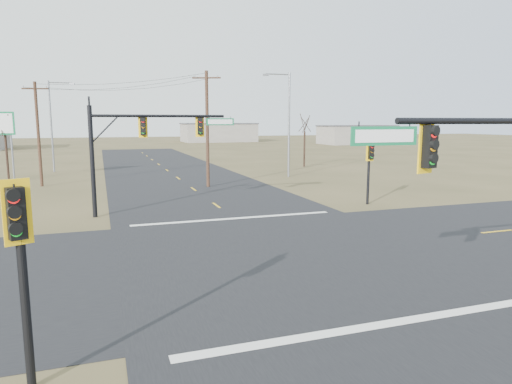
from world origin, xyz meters
TOP-DOWN VIEW (x-y plane):
  - ground at (0.00, 0.00)m, footprint 320.00×320.00m
  - road_ew at (0.00, 0.00)m, footprint 160.00×14.00m
  - road_ns at (0.00, 0.00)m, footprint 14.00×160.00m
  - stop_bar_near at (0.00, -7.50)m, footprint 12.00×0.40m
  - stop_bar_far at (0.00, 7.50)m, footprint 12.00×0.40m
  - mast_arm_far at (-4.70, 10.72)m, footprint 8.83×0.48m
  - pedestal_signal_ne at (10.06, 9.04)m, footprint 0.61×0.53m
  - pedestal_signal_sw at (-8.97, -7.80)m, footprint 0.67×0.59m
  - utility_pole_near at (1.51, 21.05)m, footprint 2.28×1.06m
  - utility_pole_far at (-12.36, 26.26)m, footprint 2.19×0.62m
  - streetlight_a at (10.86, 25.68)m, footprint 2.95×0.38m
  - streetlight_c at (-12.15, 38.42)m, footprint 2.85×0.40m
  - bare_tree_a at (-15.94, 31.96)m, footprint 3.55×3.55m
  - bare_tree_c at (17.22, 35.06)m, footprint 3.12×3.12m
  - warehouse_mid at (25.00, 110.00)m, footprint 20.00×12.00m
  - warehouse_right at (55.00, 85.00)m, footprint 18.00×10.00m

SIDE VIEW (x-z plane):
  - ground at x=0.00m, z-range 0.00..0.00m
  - road_ew at x=0.00m, z-range 0.00..0.02m
  - road_ns at x=0.00m, z-range 0.00..0.02m
  - stop_bar_near at x=0.00m, z-range 0.03..0.03m
  - stop_bar_far at x=0.00m, z-range 0.03..0.03m
  - warehouse_right at x=55.00m, z-range 0.00..4.50m
  - warehouse_mid at x=25.00m, z-range 0.00..5.00m
  - pedestal_signal_ne at x=10.06m, z-range 1.01..5.40m
  - pedestal_signal_sw at x=-8.97m, z-range 1.03..5.60m
  - utility_pole_far at x=-12.36m, z-range 0.19..9.27m
  - mast_arm_far at x=-4.70m, z-range 1.49..8.10m
  - utility_pole_near at x=1.51m, z-range 0.18..10.12m
  - bare_tree_a at x=-15.94m, z-range 2.01..8.92m
  - bare_tree_c at x=17.22m, z-range 2.00..9.03m
  - streetlight_c at x=-12.15m, z-range 0.63..10.79m
  - streetlight_a at x=10.86m, z-range 0.65..11.20m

